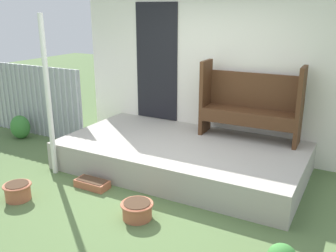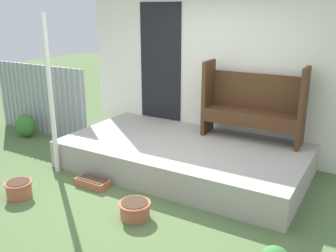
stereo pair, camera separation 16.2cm
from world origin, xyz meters
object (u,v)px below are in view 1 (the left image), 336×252
Objects in this scene: planter_box_rect at (92,184)px; shrub_by_fence at (20,127)px; bench at (251,102)px; flower_pot_middle at (137,209)px; flower_pot_left at (18,191)px; support_post at (48,98)px.

planter_box_rect is 2.65m from shrub_by_fence.
flower_pot_middle is at bearing -107.33° from bench.
bench reaches higher than flower_pot_middle.
planter_box_rect is 1.07× the size of shrub_by_fence.
shrub_by_fence is (-1.85, 1.67, 0.10)m from flower_pot_left.
flower_pot_left reaches higher than planter_box_rect.
flower_pot_left is 0.75× the size of planter_box_rect.
shrub_by_fence is at bearing -169.20° from bench.
flower_pot_middle is at bearing 12.25° from flower_pot_left.
flower_pot_left reaches higher than flower_pot_middle.
support_post is at bearing 102.22° from flower_pot_left.
support_post is 5.17× the size of shrub_by_fence.
support_post is 5.92× the size of flower_pot_middle.
flower_pot_left is 1.61m from flower_pot_middle.
support_post is at bearing 164.47° from flower_pot_middle.
support_post is at bearing -145.65° from bench.
shrub_by_fence is (-1.67, 0.84, -0.92)m from support_post.
flower_pot_left is at bearing -130.95° from planter_box_rect.
bench is 3.90× the size of flower_pot_middle.
shrub_by_fence is (-3.42, 1.32, 0.11)m from flower_pot_middle.
planter_box_rect is (0.79, -0.12, -1.08)m from support_post.
flower_pot_middle is 1.03m from planter_box_rect.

